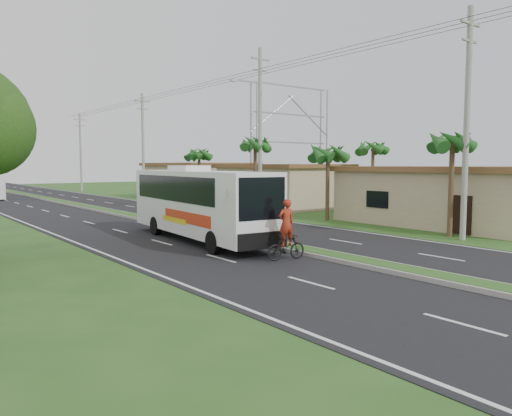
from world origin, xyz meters
TOP-DOWN VIEW (x-y plane):
  - ground at (0.00, 0.00)m, footprint 180.00×180.00m
  - road_asphalt at (0.00, 20.00)m, footprint 14.00×160.00m
  - median_strip at (0.00, 20.00)m, footprint 1.20×160.00m
  - lane_edge_left at (-6.70, 20.00)m, footprint 0.12×160.00m
  - lane_edge_right at (6.70, 20.00)m, footprint 0.12×160.00m
  - shop_near at (14.00, 6.00)m, footprint 8.60×12.60m
  - shop_mid at (14.00, 22.00)m, footprint 7.60×10.60m
  - shop_far at (14.00, 36.00)m, footprint 8.60×11.60m
  - palm_verge_a at (9.00, 3.00)m, footprint 2.40×2.40m
  - palm_verge_b at (9.40, 12.00)m, footprint 2.40×2.40m
  - palm_verge_c at (8.80, 19.00)m, footprint 2.40×2.40m
  - palm_verge_d at (9.30, 28.00)m, footprint 2.40×2.40m
  - palm_behind_shop at (17.50, 15.00)m, footprint 2.40×2.40m
  - utility_pole_a at (8.50, 2.00)m, footprint 1.60×0.28m
  - utility_pole_b at (8.47, 18.00)m, footprint 3.20×0.28m
  - utility_pole_c at (8.50, 38.00)m, footprint 1.60×0.28m
  - utility_pole_d at (8.50, 58.00)m, footprint 1.60×0.28m
  - billboard_lattice at (22.00, 30.00)m, footprint 10.18×1.18m
  - coach_bus_main at (-1.80, 9.50)m, footprint 3.32×11.28m
  - motorcyclist at (-1.68, 3.26)m, footprint 1.69×0.68m

SIDE VIEW (x-z plane):
  - ground at x=0.00m, z-range 0.00..0.00m
  - lane_edge_left at x=-6.70m, z-range 0.00..0.00m
  - lane_edge_right at x=6.70m, z-range 0.00..0.00m
  - road_asphalt at x=0.00m, z-range 0.00..0.02m
  - median_strip at x=0.00m, z-range 0.01..0.20m
  - motorcyclist at x=-1.68m, z-range -0.30..2.04m
  - shop_near at x=14.00m, z-range 0.02..3.54m
  - shop_mid at x=14.00m, z-range 0.02..3.69m
  - shop_far at x=14.00m, z-range 0.02..3.84m
  - coach_bus_main at x=-1.80m, z-range 0.18..3.77m
  - palm_verge_b at x=9.40m, z-range 1.83..6.88m
  - palm_verge_d at x=9.30m, z-range 1.92..7.17m
  - palm_verge_a at x=9.00m, z-range 2.02..7.47m
  - palm_behind_shop at x=17.50m, z-range 2.11..7.76m
  - palm_verge_c at x=8.80m, z-range 2.20..8.05m
  - utility_pole_d at x=8.50m, z-range 0.17..10.67m
  - utility_pole_a at x=8.50m, z-range 0.17..11.17m
  - utility_pole_c at x=8.50m, z-range 0.17..11.17m
  - utility_pole_b at x=8.47m, z-range 0.26..12.26m
  - billboard_lattice at x=22.00m, z-range 0.79..12.86m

